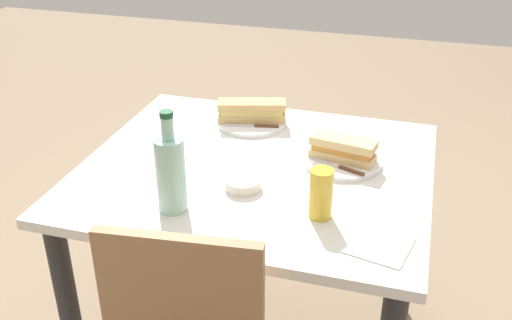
# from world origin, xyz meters

# --- Properties ---
(dining_table) EXTENTS (1.01, 0.89, 0.74)m
(dining_table) POSITION_xyz_m (0.00, 0.00, 0.62)
(dining_table) COLOR silver
(dining_table) RESTS_ON ground
(plate_near) EXTENTS (0.23, 0.23, 0.01)m
(plate_near) POSITION_xyz_m (-0.24, -0.09, 0.74)
(plate_near) COLOR white
(plate_near) RESTS_ON dining_table
(baguette_sandwich_near) EXTENTS (0.20, 0.10, 0.07)m
(baguette_sandwich_near) POSITION_xyz_m (-0.24, -0.09, 0.78)
(baguette_sandwich_near) COLOR #DBB77A
(baguette_sandwich_near) RESTS_ON plate_near
(knife_near) EXTENTS (0.17, 0.08, 0.01)m
(knife_near) POSITION_xyz_m (-0.24, -0.03, 0.75)
(knife_near) COLOR silver
(knife_near) RESTS_ON plate_near
(plate_far) EXTENTS (0.23, 0.23, 0.01)m
(plate_far) POSITION_xyz_m (0.10, -0.28, 0.74)
(plate_far) COLOR white
(plate_far) RESTS_ON dining_table
(baguette_sandwich_far) EXTENTS (0.24, 0.13, 0.07)m
(baguette_sandwich_far) POSITION_xyz_m (0.10, -0.28, 0.78)
(baguette_sandwich_far) COLOR tan
(baguette_sandwich_far) RESTS_ON plate_far
(knife_far) EXTENTS (0.18, 0.05, 0.01)m
(knife_far) POSITION_xyz_m (0.07, -0.23, 0.75)
(knife_far) COLOR silver
(knife_far) RESTS_ON plate_far
(water_bottle) EXTENTS (0.08, 0.08, 0.28)m
(water_bottle) POSITION_xyz_m (0.14, 0.28, 0.85)
(water_bottle) COLOR #99C6B7
(water_bottle) RESTS_ON dining_table
(beer_glass) EXTENTS (0.06, 0.06, 0.13)m
(beer_glass) POSITION_xyz_m (-0.23, 0.21, 0.80)
(beer_glass) COLOR gold
(beer_glass) RESTS_ON dining_table
(olive_bowl) EXTENTS (0.10, 0.10, 0.03)m
(olive_bowl) POSITION_xyz_m (0.00, 0.13, 0.75)
(olive_bowl) COLOR silver
(olive_bowl) RESTS_ON dining_table
(paper_napkin) EXTENTS (0.17, 0.17, 0.00)m
(paper_napkin) POSITION_xyz_m (-0.39, 0.30, 0.74)
(paper_napkin) COLOR white
(paper_napkin) RESTS_ON dining_table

